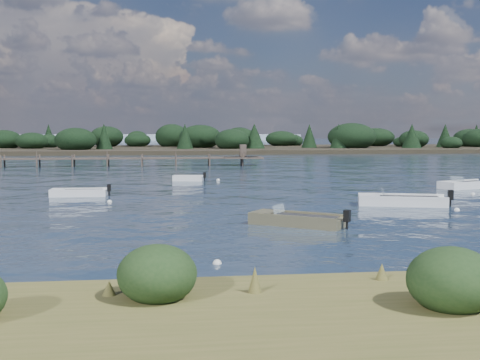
{
  "coord_description": "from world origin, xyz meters",
  "views": [
    {
      "loc": [
        -5.59,
        -29.18,
        4.69
      ],
      "look_at": [
        -0.44,
        14.0,
        1.0
      ],
      "focal_mm": 45.0,
      "sensor_mm": 36.0,
      "label": 1
    }
  ],
  "objects": [
    {
      "name": "buoy_a",
      "position": [
        -3.94,
        -8.61,
        0.0
      ],
      "size": [
        0.32,
        0.32,
        0.32
      ],
      "primitive_type": "sphere",
      "color": "silver",
      "rests_on": "ground"
    },
    {
      "name": "tender_far_white",
      "position": [
        -3.85,
        25.23,
        0.15
      ],
      "size": [
        3.07,
        1.6,
        1.03
      ],
      "color": "silver",
      "rests_on": "ground"
    },
    {
      "name": "buoy_c",
      "position": [
        -9.39,
        9.94,
        0.0
      ],
      "size": [
        0.32,
        0.32,
        0.32
      ],
      "primitive_type": "sphere",
      "color": "silver",
      "rests_on": "ground"
    },
    {
      "name": "dinghy_mid_white_a",
      "position": [
        8.68,
        6.22,
        0.17
      ],
      "size": [
        5.75,
        3.37,
        1.32
      ],
      "color": "silver",
      "rests_on": "ground"
    },
    {
      "name": "far_headland",
      "position": [
        25.0,
        100.0,
        1.96
      ],
      "size": [
        190.0,
        40.0,
        5.8
      ],
      "color": "black",
      "rests_on": "ground"
    },
    {
      "name": "shore_lip",
      "position": [
        0.0,
        -12.2,
        0.0
      ],
      "size": [
        160.0,
        0.6,
        0.3
      ],
      "primitive_type": "cube",
      "color": "black",
      "rests_on": "ground"
    },
    {
      "name": "buoy_b",
      "position": [
        10.93,
        3.51,
        0.0
      ],
      "size": [
        0.32,
        0.32,
        0.32
      ],
      "primitive_type": "sphere",
      "color": "silver",
      "rests_on": "ground"
    },
    {
      "name": "buoy_d",
      "position": [
        16.1,
        11.42,
        0.0
      ],
      "size": [
        0.32,
        0.32,
        0.32
      ],
      "primitive_type": "sphere",
      "color": "silver",
      "rests_on": "ground"
    },
    {
      "name": "dinghy_mid_grey",
      "position": [
        -11.89,
        13.77,
        0.14
      ],
      "size": [
        4.15,
        1.49,
        1.05
      ],
      "color": "silver",
      "rests_on": "ground"
    },
    {
      "name": "jetty",
      "position": [
        -21.74,
        47.99,
        0.98
      ],
      "size": [
        64.5,
        3.2,
        3.4
      ],
      "color": "#483D35",
      "rests_on": "ground"
    },
    {
      "name": "dinghy_near_olive",
      "position": [
        0.63,
        -0.61,
        0.16
      ],
      "size": [
        4.72,
        4.02,
        1.21
      ],
      "color": "brown",
      "rests_on": "ground"
    },
    {
      "name": "dinghy_mid_white_b",
      "position": [
        17.89,
        15.88,
        0.16
      ],
      "size": [
        5.07,
        3.38,
        1.25
      ],
      "color": "silver",
      "rests_on": "ground"
    },
    {
      "name": "ground",
      "position": [
        0.0,
        60.0,
        0.0
      ],
      "size": [
        400.0,
        400.0,
        0.0
      ],
      "primitive_type": "plane",
      "color": "#162233",
      "rests_on": "ground"
    },
    {
      "name": "buoy_e",
      "position": [
        -1.09,
        25.57,
        0.0
      ],
      "size": [
        0.32,
        0.32,
        0.32
      ],
      "primitive_type": "sphere",
      "color": "silver",
      "rests_on": "ground"
    }
  ]
}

